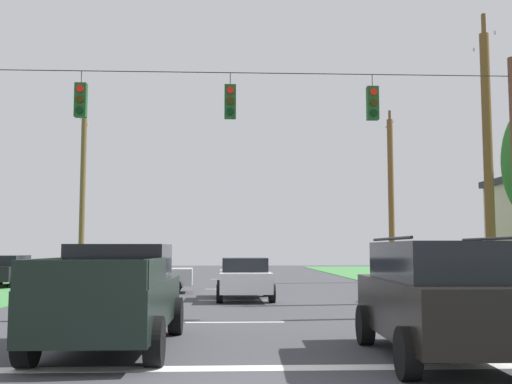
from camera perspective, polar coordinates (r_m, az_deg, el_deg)
stop_bar_stripe at (r=10.01m, az=-1.56°, el=-15.95°), size 13.84×0.45×0.01m
lane_dash_0 at (r=15.95m, az=-1.94°, el=-11.93°), size 2.50×0.15×0.01m
lane_dash_1 at (r=22.58m, az=-2.13°, el=-9.95°), size 2.50×0.15×0.01m
lane_dash_2 at (r=28.65m, az=-2.22°, el=-8.94°), size 2.50×0.15×0.01m
lane_dash_3 at (r=37.81m, az=-2.30°, el=-8.04°), size 2.50×0.15×0.01m
overhead_signal_span at (r=17.10m, az=-2.68°, el=2.04°), size 16.71×0.31×7.33m
pickup_truck at (r=12.16m, az=-12.92°, el=-9.34°), size 2.31×5.41×1.95m
suv_black at (r=11.03m, az=16.67°, el=-9.21°), size 2.35×4.87×2.05m
distant_car_crossing_white at (r=22.85m, az=-1.08°, el=-7.92°), size 2.05×4.32×1.52m
distant_car_oncoming at (r=32.82m, az=-22.03°, el=-6.72°), size 2.10×4.34×1.52m
distant_car_far_parked at (r=26.54m, az=-10.58°, el=-7.46°), size 4.36×2.14×1.52m
utility_pole_mid_right at (r=23.25m, az=20.66°, el=2.65°), size 0.33×1.91×10.29m
utility_pole_far_right at (r=35.08m, az=12.38°, el=-0.54°), size 0.33×1.54×9.59m
utility_pole_far_left at (r=36.29m, az=-15.73°, el=-0.32°), size 0.31×1.81×10.06m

